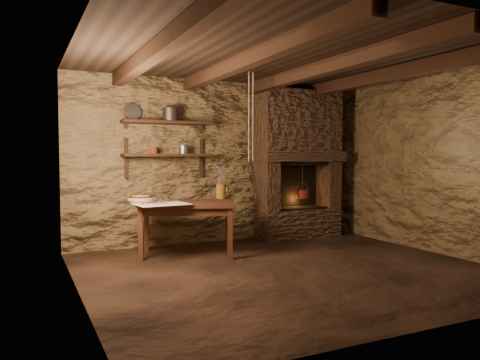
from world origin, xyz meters
name	(u,v)px	position (x,y,z in m)	size (l,w,h in m)	color
floor	(289,270)	(0.00, 0.00, 0.00)	(4.50, 4.50, 0.00)	black
back_wall	(219,162)	(0.00, 2.00, 1.20)	(4.50, 0.04, 2.40)	brown
front_wall	(433,168)	(0.00, -2.00, 1.20)	(4.50, 0.04, 2.40)	brown
left_wall	(77,166)	(-2.25, 0.00, 1.20)	(0.04, 4.00, 2.40)	brown
right_wall	(435,163)	(2.25, 0.00, 1.20)	(0.04, 4.00, 2.40)	brown
ceiling	(290,55)	(0.00, 0.00, 2.40)	(4.50, 4.00, 0.04)	black
beam_far_left	(157,50)	(-1.50, 0.00, 2.31)	(0.14, 3.95, 0.16)	black
beam_mid_left	(249,59)	(-0.50, 0.00, 2.31)	(0.14, 3.95, 0.16)	black
beam_mid_right	(327,67)	(0.50, 0.00, 2.31)	(0.14, 3.95, 0.16)	black
beam_far_right	(393,74)	(1.50, 0.00, 2.31)	(0.14, 3.95, 0.16)	black
shelf_lower	(168,155)	(-0.85, 1.84, 1.30)	(1.25, 0.30, 0.04)	black
shelf_upper	(167,123)	(-0.85, 1.84, 1.75)	(1.25, 0.30, 0.04)	black
hearth	(298,160)	(1.25, 1.77, 1.23)	(1.43, 0.51, 2.30)	#35241A
work_table	(187,227)	(-0.78, 1.24, 0.37)	(1.39, 1.09, 0.70)	#331B12
linen_cloth	(161,204)	(-1.16, 1.08, 0.70)	(0.62, 0.50, 0.01)	white
pewter_cutlery_row	(162,203)	(-1.16, 1.06, 0.71)	(0.52, 0.20, 0.01)	#9B998D
drinking_glasses	(160,199)	(-1.14, 1.20, 0.74)	(0.20, 0.06, 0.08)	white
stoneware_jug	(221,184)	(-0.20, 1.46, 0.89)	(0.16, 0.16, 0.46)	#8B5A1A
wooden_bowl	(141,200)	(-1.35, 1.34, 0.74)	(0.34, 0.34, 0.12)	#AA6F49
iron_stockpot	(170,115)	(-0.81, 1.84, 1.85)	(0.21, 0.21, 0.16)	#33302D
tin_pan	(132,112)	(-1.31, 1.94, 1.89)	(0.24, 0.24, 0.03)	gray
small_kettle	(184,149)	(-0.62, 1.84, 1.38)	(0.17, 0.13, 0.18)	gray
rusty_tin	(154,150)	(-1.04, 1.84, 1.37)	(0.09, 0.09, 0.09)	#612813
red_pot	(302,193)	(1.30, 1.72, 0.70)	(0.23, 0.23, 0.54)	maroon
hanging_ropes	(251,117)	(0.05, 1.05, 1.80)	(0.08, 0.08, 1.20)	beige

